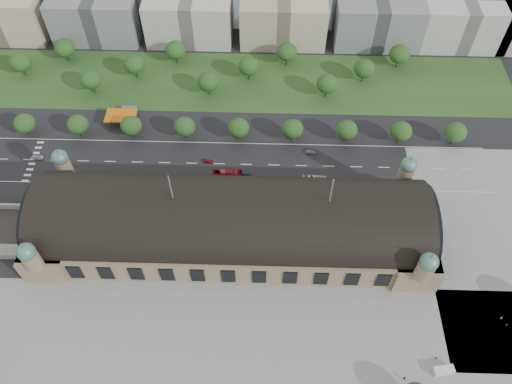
{
  "coord_description": "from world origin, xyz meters",
  "views": [
    {
      "loc": [
        12.27,
        -104.2,
        165.72
      ],
      "look_at": [
        8.95,
        12.17,
        14.0
      ],
      "focal_mm": 35.0,
      "sensor_mm": 36.0,
      "label": 1
    }
  ],
  "objects_px": {
    "parked_car_1": "(128,188)",
    "pedestrian_5": "(502,318)",
    "bus_west": "(227,174)",
    "bus_east": "(316,180)",
    "parked_car_4": "(133,184)",
    "van_south": "(442,371)",
    "pedestrian_4": "(404,379)",
    "petrol_station": "(125,113)",
    "traffic_car_4": "(245,175)",
    "parked_car_3": "(161,185)",
    "parked_car_6": "(185,193)",
    "pedestrian_1": "(436,358)",
    "traffic_car_1": "(37,157)",
    "parked_car_2": "(121,184)",
    "parked_car_0": "(61,183)",
    "traffic_car_3": "(208,161)",
    "traffic_car_5": "(311,152)",
    "bus_mid": "(232,181)",
    "parked_car_5": "(142,189)",
    "pedestrian_2": "(507,325)"
  },
  "relations": [
    {
      "from": "bus_mid",
      "to": "traffic_car_5",
      "type": "bearing_deg",
      "value": -66.49
    },
    {
      "from": "petrol_station",
      "to": "parked_car_6",
      "type": "xyz_separation_m",
      "value": [
        33.09,
        -44.28,
        -2.14
      ]
    },
    {
      "from": "traffic_car_1",
      "to": "traffic_car_5",
      "type": "relative_size",
      "value": 1.06
    },
    {
      "from": "petrol_station",
      "to": "parked_car_0",
      "type": "height_order",
      "value": "petrol_station"
    },
    {
      "from": "traffic_car_4",
      "to": "traffic_car_5",
      "type": "distance_m",
      "value": 31.7
    },
    {
      "from": "bus_east",
      "to": "pedestrian_2",
      "type": "relative_size",
      "value": 6.68
    },
    {
      "from": "parked_car_0",
      "to": "parked_car_4",
      "type": "distance_m",
      "value": 30.62
    },
    {
      "from": "traffic_car_1",
      "to": "traffic_car_3",
      "type": "bearing_deg",
      "value": -84.48
    },
    {
      "from": "petrol_station",
      "to": "parked_car_3",
      "type": "bearing_deg",
      "value": -61.04
    },
    {
      "from": "parked_car_2",
      "to": "pedestrian_1",
      "type": "height_order",
      "value": "pedestrian_1"
    },
    {
      "from": "parked_car_0",
      "to": "traffic_car_4",
      "type": "bearing_deg",
      "value": 57.35
    },
    {
      "from": "parked_car_6",
      "to": "bus_west",
      "type": "distance_m",
      "value": 19.45
    },
    {
      "from": "parked_car_1",
      "to": "pedestrian_5",
      "type": "height_order",
      "value": "pedestrian_5"
    },
    {
      "from": "petrol_station",
      "to": "pedestrian_2",
      "type": "relative_size",
      "value": 8.1
    },
    {
      "from": "parked_car_3",
      "to": "bus_west",
      "type": "bearing_deg",
      "value": 69.36
    },
    {
      "from": "parked_car_3",
      "to": "parked_car_6",
      "type": "relative_size",
      "value": 0.71
    },
    {
      "from": "traffic_car_3",
      "to": "parked_car_5",
      "type": "bearing_deg",
      "value": 127.52
    },
    {
      "from": "parked_car_4",
      "to": "van_south",
      "type": "xyz_separation_m",
      "value": [
        115.15,
        -74.89,
        0.7
      ]
    },
    {
      "from": "parked_car_4",
      "to": "parked_car_0",
      "type": "bearing_deg",
      "value": -119.07
    },
    {
      "from": "parked_car_3",
      "to": "parked_car_4",
      "type": "xyz_separation_m",
      "value": [
        -11.98,
        0.0,
        -0.01
      ]
    },
    {
      "from": "bus_west",
      "to": "bus_east",
      "type": "height_order",
      "value": "bus_west"
    },
    {
      "from": "traffic_car_5",
      "to": "traffic_car_1",
      "type": "bearing_deg",
      "value": 98.93
    },
    {
      "from": "van_south",
      "to": "parked_car_6",
      "type": "bearing_deg",
      "value": 132.52
    },
    {
      "from": "petrol_station",
      "to": "bus_west",
      "type": "relative_size",
      "value": 1.07
    },
    {
      "from": "bus_mid",
      "to": "pedestrian_1",
      "type": "distance_m",
      "value": 102.46
    },
    {
      "from": "petrol_station",
      "to": "bus_mid",
      "type": "height_order",
      "value": "petrol_station"
    },
    {
      "from": "traffic_car_5",
      "to": "pedestrian_4",
      "type": "distance_m",
      "value": 101.47
    },
    {
      "from": "parked_car_1",
      "to": "parked_car_4",
      "type": "height_order",
      "value": "parked_car_1"
    },
    {
      "from": "petrol_station",
      "to": "bus_east",
      "type": "distance_m",
      "value": 94.92
    },
    {
      "from": "parked_car_4",
      "to": "parked_car_5",
      "type": "height_order",
      "value": "same"
    },
    {
      "from": "parked_car_4",
      "to": "van_south",
      "type": "bearing_deg",
      "value": 27.9
    },
    {
      "from": "traffic_car_3",
      "to": "pedestrian_4",
      "type": "bearing_deg",
      "value": -135.63
    },
    {
      "from": "traffic_car_4",
      "to": "pedestrian_5",
      "type": "bearing_deg",
      "value": 50.67
    },
    {
      "from": "pedestrian_1",
      "to": "traffic_car_1",
      "type": "bearing_deg",
      "value": 84.08
    },
    {
      "from": "parked_car_0",
      "to": "pedestrian_5",
      "type": "bearing_deg",
      "value": 34.56
    },
    {
      "from": "parked_car_0",
      "to": "pedestrian_1",
      "type": "height_order",
      "value": "pedestrian_1"
    },
    {
      "from": "parked_car_1",
      "to": "van_south",
      "type": "height_order",
      "value": "van_south"
    },
    {
      "from": "parked_car_0",
      "to": "parked_car_4",
      "type": "bearing_deg",
      "value": 52.64
    },
    {
      "from": "parked_car_6",
      "to": "bus_east",
      "type": "bearing_deg",
      "value": 74.94
    },
    {
      "from": "parked_car_3",
      "to": "bus_west",
      "type": "xyz_separation_m",
      "value": [
        27.54,
        5.86,
        1.14
      ]
    },
    {
      "from": "parked_car_0",
      "to": "van_south",
      "type": "xyz_separation_m",
      "value": [
        145.77,
        -74.89,
        0.66
      ]
    },
    {
      "from": "bus_east",
      "to": "parked_car_4",
      "type": "bearing_deg",
      "value": 95.61
    },
    {
      "from": "traffic_car_5",
      "to": "parked_car_3",
      "type": "distance_m",
      "value": 67.08
    },
    {
      "from": "pedestrian_4",
      "to": "petrol_station",
      "type": "bearing_deg",
      "value": -85.14
    },
    {
      "from": "parked_car_0",
      "to": "pedestrian_4",
      "type": "relative_size",
      "value": 2.2
    },
    {
      "from": "traffic_car_1",
      "to": "traffic_car_3",
      "type": "relative_size",
      "value": 1.07
    },
    {
      "from": "parked_car_1",
      "to": "pedestrian_4",
      "type": "distance_m",
      "value": 128.53
    },
    {
      "from": "parked_car_0",
      "to": "pedestrian_4",
      "type": "xyz_separation_m",
      "value": [
        132.96,
        -77.67,
        0.27
      ]
    },
    {
      "from": "pedestrian_1",
      "to": "pedestrian_5",
      "type": "distance_m",
      "value": 29.62
    },
    {
      "from": "parked_car_2",
      "to": "parked_car_3",
      "type": "xyz_separation_m",
      "value": [
        16.89,
        0.0,
        -0.11
      ]
    }
  ]
}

